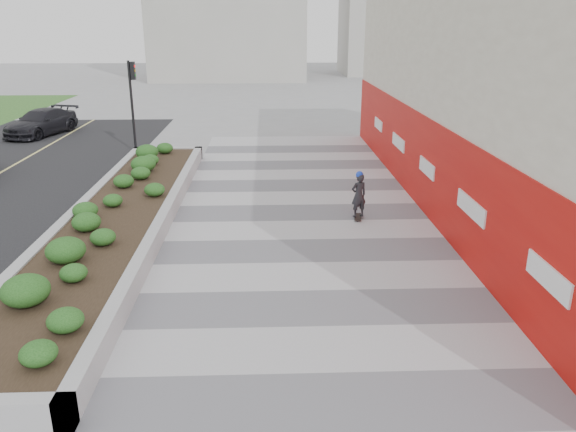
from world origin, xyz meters
The scene contains 8 objects.
ground centered at (0.00, 0.00, 0.00)m, with size 160.00×160.00×0.00m, color gray.
walkway centered at (0.00, 3.00, 0.01)m, with size 8.00×36.00×0.01m, color #A8A8AD.
building centered at (6.98, 8.98, 3.98)m, with size 6.04×24.08×8.00m.
planter centered at (-5.50, 7.00, 0.42)m, with size 3.00×18.00×0.90m.
traffic_signal_near centered at (-7.23, 17.50, 2.76)m, with size 0.33×0.28×4.20m.
manhole_cover centered at (0.50, 3.00, 0.00)m, with size 0.44×0.44×0.01m, color #595654.
skateboarder centered at (1.74, 7.53, 0.78)m, with size 0.59×0.74×1.54m.
car_dark centered at (-13.34, 22.00, 0.69)m, with size 1.92×4.72×1.37m, color black.
Camera 1 is at (-1.07, -8.95, 5.82)m, focal length 35.00 mm.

